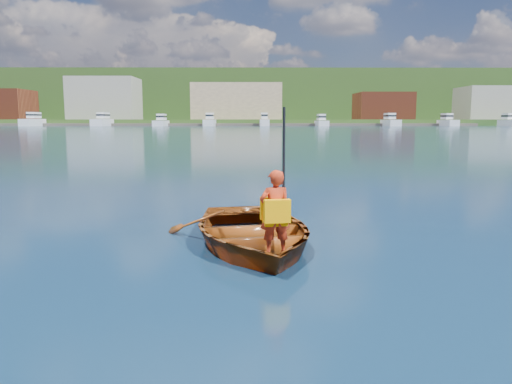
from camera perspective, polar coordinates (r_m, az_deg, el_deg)
The scene contains 8 objects.
ground at distance 8.27m, azimuth -3.08°, elevation -4.74°, with size 600.00×600.00×0.00m.
rowboat at distance 7.44m, azimuth -0.54°, elevation -4.56°, with size 3.08×3.87×0.72m.
child_paddler at distance 6.51m, azimuth 2.21°, elevation -2.28°, with size 0.45×0.39×1.92m.
shoreline at distance 244.81m, azimuth -0.48°, elevation 10.22°, with size 400.00×140.00×22.00m.
dock at distance 156.43m, azimuth -4.37°, elevation 7.69°, with size 160.00×4.18×0.80m.
waterfront_buildings at distance 173.34m, azimuth -3.11°, elevation 10.18°, with size 202.00×16.00×14.00m.
marina_yachts at distance 151.35m, azimuth -0.96°, elevation 8.07°, with size 146.05×12.64×4.40m.
hillside_trees at distance 257.53m, azimuth 3.31°, elevation 12.27°, with size 293.19×81.66×26.33m.
Camera 1 is at (0.39, -8.05, 1.86)m, focal length 35.00 mm.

